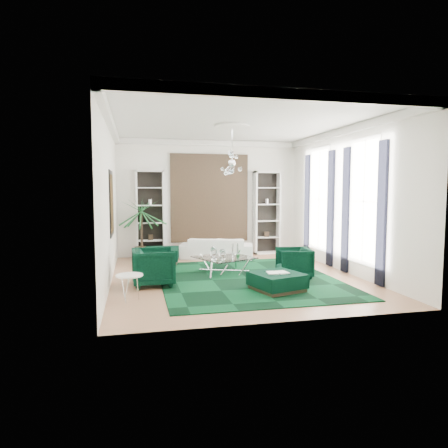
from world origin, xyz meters
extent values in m
cube|color=tan|center=(0.00, 0.00, -0.01)|extent=(6.00, 7.00, 0.02)
cube|color=white|center=(0.00, 0.00, 3.81)|extent=(6.00, 7.00, 0.02)
cube|color=white|center=(0.00, 3.51, 1.90)|extent=(6.00, 0.02, 3.80)
cube|color=white|center=(0.00, -3.51, 1.90)|extent=(6.00, 0.02, 3.80)
cube|color=white|center=(-3.01, 0.00, 1.90)|extent=(0.02, 7.00, 3.80)
cube|color=white|center=(3.01, 0.00, 1.90)|extent=(0.02, 7.00, 3.80)
cylinder|color=white|center=(0.00, 0.30, 3.77)|extent=(0.90, 0.90, 0.05)
cube|color=black|center=(0.00, 3.46, 1.90)|extent=(2.50, 0.06, 2.80)
cube|color=black|center=(-2.97, 0.60, 1.85)|extent=(0.04, 1.30, 1.60)
cube|color=white|center=(2.99, -0.90, 1.90)|extent=(0.03, 1.10, 2.90)
cube|color=black|center=(2.96, -1.68, 1.65)|extent=(0.07, 0.30, 3.25)
cube|color=black|center=(2.96, -0.12, 1.65)|extent=(0.07, 0.30, 3.25)
cube|color=white|center=(2.99, 1.50, 1.90)|extent=(0.03, 1.10, 2.90)
cube|color=black|center=(2.96, 0.72, 1.65)|extent=(0.07, 0.30, 3.25)
cube|color=black|center=(2.96, 2.28, 1.65)|extent=(0.07, 0.30, 3.25)
cube|color=black|center=(0.23, -0.31, 0.01)|extent=(4.20, 5.00, 0.02)
imported|color=white|center=(0.09, 2.71, 0.33)|extent=(2.42, 1.46, 0.66)
imported|color=black|center=(-2.03, -0.47, 0.43)|extent=(0.97, 0.95, 0.85)
imported|color=black|center=(1.42, -0.40, 0.37)|extent=(0.93, 0.91, 0.75)
cube|color=black|center=(-1.68, 2.29, 0.22)|extent=(1.14, 1.14, 0.45)
cube|color=black|center=(0.55, -1.54, 0.19)|extent=(1.21, 1.21, 0.39)
cube|color=white|center=(0.55, -1.54, 0.41)|extent=(0.46, 0.31, 0.03)
cylinder|color=white|center=(-2.55, -1.64, 0.25)|extent=(0.64, 0.64, 0.51)
imported|color=#1E642F|center=(0.14, 0.18, 0.55)|extent=(0.15, 0.13, 0.22)
camera|label=1|loc=(-2.41, -9.58, 2.20)|focal=32.00mm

